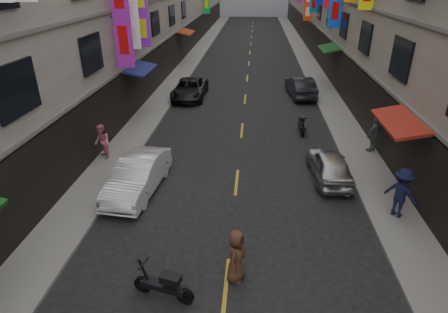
% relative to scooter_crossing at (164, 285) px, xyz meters
% --- Properties ---
extents(sidewalk_left, '(2.00, 90.00, 0.12)m').
position_rel_scooter_crossing_xyz_m(sidewalk_left, '(-4.34, 30.58, -0.38)').
color(sidewalk_left, slate).
rests_on(sidewalk_left, ground).
extents(sidewalk_right, '(2.00, 90.00, 0.12)m').
position_rel_scooter_crossing_xyz_m(sidewalk_right, '(7.66, 30.58, -0.38)').
color(sidewalk_right, slate).
rests_on(sidewalk_right, ground).
extents(street_awnings, '(13.99, 35.20, 0.41)m').
position_rel_scooter_crossing_xyz_m(street_awnings, '(0.40, 14.58, 2.56)').
color(street_awnings, '#144C16').
rests_on(street_awnings, ground).
extents(lane_markings, '(0.12, 80.20, 0.01)m').
position_rel_scooter_crossing_xyz_m(lane_markings, '(1.66, 27.58, -0.44)').
color(lane_markings, gold).
rests_on(lane_markings, ground).
extents(scooter_crossing, '(1.77, 0.70, 1.14)m').
position_rel_scooter_crossing_xyz_m(scooter_crossing, '(0.00, 0.00, 0.00)').
color(scooter_crossing, black).
rests_on(scooter_crossing, ground).
extents(scooter_far_right, '(0.50, 1.80, 1.14)m').
position_rel_scooter_crossing_xyz_m(scooter_far_right, '(5.04, 12.60, 0.00)').
color(scooter_far_right, black).
rests_on(scooter_far_right, ground).
extents(car_left_mid, '(1.93, 4.54, 1.46)m').
position_rel_scooter_crossing_xyz_m(car_left_mid, '(-2.34, 5.52, 0.29)').
color(car_left_mid, white).
rests_on(car_left_mid, ground).
extents(car_left_far, '(2.24, 4.78, 1.32)m').
position_rel_scooter_crossing_xyz_m(car_left_far, '(-2.34, 18.58, 0.22)').
color(car_left_far, black).
rests_on(car_left_far, ground).
extents(car_right_mid, '(1.69, 3.83, 1.28)m').
position_rel_scooter_crossing_xyz_m(car_right_mid, '(5.66, 7.26, 0.20)').
color(car_right_mid, '#B0B1B5').
rests_on(car_right_mid, ground).
extents(car_right_far, '(2.03, 4.52, 1.44)m').
position_rel_scooter_crossing_xyz_m(car_right_far, '(5.66, 19.61, 0.28)').
color(car_right_far, '#25252D').
rests_on(car_right_far, ground).
extents(pedestrian_lfar, '(0.95, 0.99, 1.68)m').
position_rel_scooter_crossing_xyz_m(pedestrian_lfar, '(-4.83, 8.22, 0.52)').
color(pedestrian_lfar, pink).
rests_on(pedestrian_lfar, sidewalk_left).
extents(pedestrian_rnear, '(1.32, 1.31, 1.90)m').
position_rel_scooter_crossing_xyz_m(pedestrian_rnear, '(7.67, 4.44, 0.63)').
color(pedestrian_rnear, '#121633').
rests_on(pedestrian_rnear, sidewalk_right).
extents(pedestrian_rfar, '(1.19, 1.08, 1.77)m').
position_rel_scooter_crossing_xyz_m(pedestrian_rfar, '(8.26, 10.05, 0.56)').
color(pedestrian_rfar, slate).
rests_on(pedestrian_rfar, sidewalk_right).
extents(pedestrian_crossing, '(0.77, 0.95, 1.69)m').
position_rel_scooter_crossing_xyz_m(pedestrian_crossing, '(1.93, 0.88, 0.40)').
color(pedestrian_crossing, '#4E2F1F').
rests_on(pedestrian_crossing, ground).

